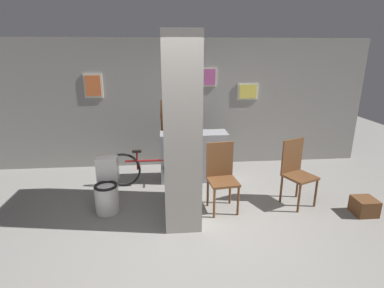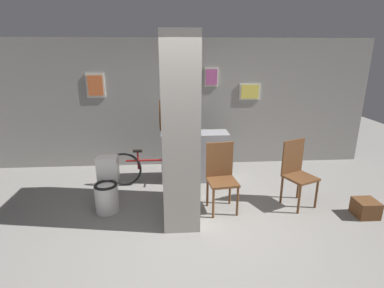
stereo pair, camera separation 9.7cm
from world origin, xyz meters
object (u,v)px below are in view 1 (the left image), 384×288
chair_by_doorway (296,169)px  bicycle (152,168)px  toilet (107,189)px  bottle_tall (183,126)px  chair_near_pillar (221,174)px

chair_by_doorway → bicycle: bearing=136.0°
toilet → bottle_tall: bearing=42.2°
chair_near_pillar → chair_by_doorway: 1.21m
toilet → bicycle: toilet is taller
bottle_tall → toilet: bearing=-137.8°
bicycle → bottle_tall: size_ratio=5.43×
chair_near_pillar → chair_by_doorway: same height
bottle_tall → chair_by_doorway: bearing=-33.9°
chair_near_pillar → bottle_tall: (-0.50, 1.22, 0.46)m
chair_by_doorway → bottle_tall: (-1.71, 1.15, 0.46)m
chair_near_pillar → bicycle: 1.44m
bottle_tall → chair_near_pillar: bearing=-67.7°
chair_by_doorway → chair_near_pillar: bearing=159.7°
chair_near_pillar → chair_by_doorway: (1.21, 0.07, 0.00)m
chair_near_pillar → bottle_tall: 1.39m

